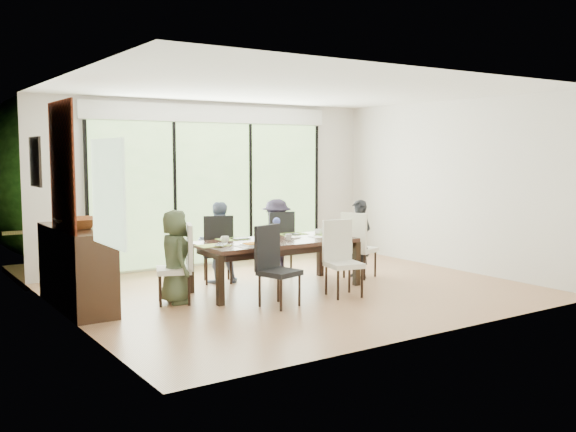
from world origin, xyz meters
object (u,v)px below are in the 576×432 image
person_far_left (218,242)px  vase (277,235)px  chair_far_left (217,248)px  cup_c (318,232)px  chair_near_right (344,259)px  cup_b (289,237)px  cup_a (225,240)px  laptop (224,245)px  chair_left_end (174,264)px  chair_right_end (360,244)px  bowl (77,223)px  person_left_end (175,257)px  table_top (276,242)px  chair_far_right (276,243)px  person_far_right (277,237)px  chair_near_left (280,266)px  sideboard (76,268)px  person_right_end (359,239)px

person_far_left → vase: size_ratio=10.75×
chair_far_left → cup_c: chair_far_left is taller
chair_near_right → cup_b: (-0.35, 0.77, 0.22)m
cup_a → person_far_left: bearing=69.8°
chair_far_left → laptop: 1.05m
chair_left_end → chair_right_end: same height
chair_left_end → bowl: bearing=-87.2°
chair_near_right → vase: 1.05m
person_left_end → person_far_left: size_ratio=1.00×
cup_b → chair_far_left: bearing=122.3°
table_top → cup_a: bearing=167.9°
chair_left_end → chair_far_right: size_ratio=1.00×
person_far_left → person_far_right: bearing=-165.3°
chair_left_end → person_far_right: person_far_right is taller
table_top → chair_far_left: chair_far_left is taller
laptop → cup_a: (0.15, 0.25, 0.03)m
chair_right_end → person_far_left: 2.12m
person_left_end → cup_a: person_left_end is taller
chair_left_end → laptop: size_ratio=3.33×
person_left_end → chair_right_end: bearing=-82.5°
person_left_end → laptop: person_left_end is taller
person_left_end → person_far_right: (2.03, 0.83, 0.00)m
table_top → chair_near_right: 1.02m
chair_far_left → person_far_right: person_far_right is taller
person_far_right → person_far_left: bearing=-6.6°
chair_far_right → cup_b: size_ratio=11.00×
chair_near_left → chair_near_right: bearing=-15.9°
chair_near_right → sideboard: size_ratio=0.58×
chair_near_right → person_far_right: bearing=99.4°
chair_far_left → vase: chair_far_left is taller
chair_left_end → sideboard: size_ratio=0.58×
chair_left_end → person_left_end: (0.02, 0.00, 0.09)m
chair_far_left → person_left_end: 1.34m
vase → sideboard: 2.66m
person_left_end → person_far_left: 1.32m
person_right_end → bowl: (-4.05, 0.35, 0.45)m
cup_b → table_top: bearing=146.3°
chair_far_left → person_left_end: size_ratio=0.85×
chair_left_end → bowl: 1.24m
table_top → chair_far_left: 0.97m
chair_right_end → person_right_end: 0.09m
cup_a → bowl: bearing=174.0°
chair_right_end → person_right_end: person_right_end is taller
chair_far_right → person_far_right: size_ratio=0.85×
person_far_right → cup_b: 1.02m
chair_far_right → vase: bearing=65.0°
chair_right_end → chair_near_right: size_ratio=1.00×
table_top → cup_a: (-0.70, 0.15, 0.07)m
chair_near_left → chair_near_right: same height
chair_far_right → cup_a: size_ratio=8.87×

